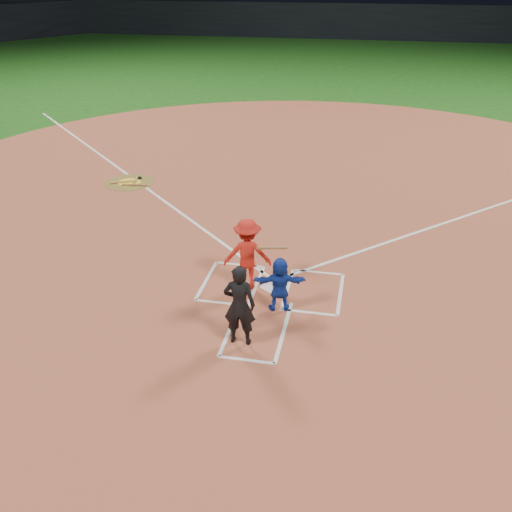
% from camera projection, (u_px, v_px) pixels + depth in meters
% --- Properties ---
extents(ground, '(120.00, 120.00, 0.00)m').
position_uv_depth(ground, '(272.00, 287.00, 13.31)').
color(ground, '#164A12').
rests_on(ground, ground).
extents(home_plate_dirt, '(28.00, 28.00, 0.01)m').
position_uv_depth(home_plate_dirt, '(304.00, 195.00, 18.53)').
color(home_plate_dirt, '#994932').
rests_on(home_plate_dirt, ground).
extents(stadium_wall_far, '(80.00, 1.20, 3.20)m').
position_uv_depth(stadium_wall_far, '(360.00, 21.00, 54.30)').
color(stadium_wall_far, black).
rests_on(stadium_wall_far, ground).
extents(home_plate, '(0.60, 0.60, 0.02)m').
position_uv_depth(home_plate, '(272.00, 287.00, 13.31)').
color(home_plate, silver).
rests_on(home_plate, home_plate_dirt).
extents(on_deck_circle, '(1.70, 1.70, 0.01)m').
position_uv_depth(on_deck_circle, '(130.00, 182.00, 19.56)').
color(on_deck_circle, brown).
rests_on(on_deck_circle, home_plate_dirt).
extents(on_deck_logo, '(0.80, 0.80, 0.00)m').
position_uv_depth(on_deck_logo, '(129.00, 182.00, 19.56)').
color(on_deck_logo, yellow).
rests_on(on_deck_logo, on_deck_circle).
extents(on_deck_bat_a, '(0.21, 0.84, 0.06)m').
position_uv_depth(on_deck_bat_a, '(136.00, 179.00, 19.73)').
color(on_deck_bat_a, olive).
rests_on(on_deck_bat_a, on_deck_circle).
extents(on_deck_bat_b, '(0.77, 0.45, 0.06)m').
position_uv_depth(on_deck_bat_b, '(123.00, 182.00, 19.49)').
color(on_deck_bat_b, '#AA773E').
rests_on(on_deck_bat_b, on_deck_circle).
extents(on_deck_bat_c, '(0.84, 0.19, 0.06)m').
position_uv_depth(on_deck_bat_c, '(134.00, 185.00, 19.23)').
color(on_deck_bat_c, brown).
rests_on(on_deck_bat_c, on_deck_circle).
extents(bat_weight_donut, '(0.19, 0.19, 0.05)m').
position_uv_depth(bat_weight_donut, '(139.00, 178.00, 19.86)').
color(bat_weight_donut, black).
rests_on(bat_weight_donut, on_deck_circle).
extents(catcher, '(1.19, 0.60, 1.23)m').
position_uv_depth(catcher, '(280.00, 284.00, 12.20)').
color(catcher, '#1536AD').
rests_on(catcher, home_plate_dirt).
extents(umpire, '(0.64, 0.43, 1.72)m').
position_uv_depth(umpire, '(239.00, 305.00, 11.01)').
color(umpire, black).
rests_on(umpire, home_plate_dirt).
extents(chalk_markings, '(28.35, 17.32, 0.01)m').
position_uv_depth(chalk_markings, '(301.00, 203.00, 17.90)').
color(chalk_markings, white).
rests_on(chalk_markings, home_plate_dirt).
extents(batter_at_plate, '(1.52, 0.88, 1.69)m').
position_uv_depth(batter_at_plate, '(247.00, 254.00, 12.95)').
color(batter_at_plate, red).
rests_on(batter_at_plate, home_plate_dirt).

